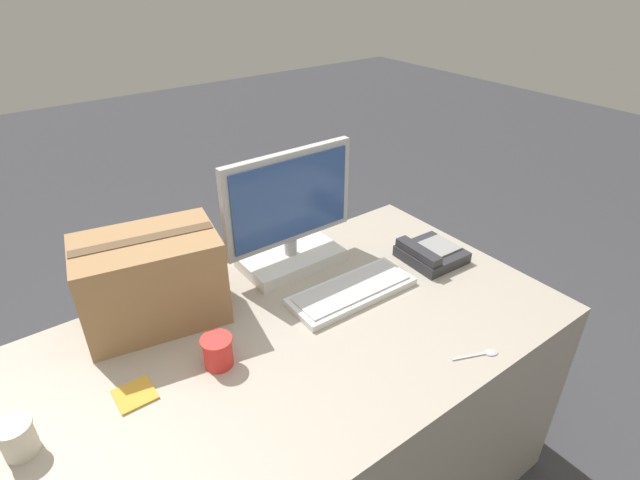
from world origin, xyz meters
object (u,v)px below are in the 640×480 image
desk_phone (430,254)px  paper_cup_left (18,438)px  spoon (484,354)px  cardboard_box (151,280)px  monitor (290,223)px  paper_cup_right (218,351)px  sticky_note_pad (135,395)px  keyboard (352,291)px

desk_phone → paper_cup_left: 1.31m
desk_phone → spoon: bearing=-117.4°
desk_phone → cardboard_box: (-0.90, 0.27, 0.11)m
spoon → cardboard_box: 0.96m
paper_cup_left → monitor: bearing=17.1°
paper_cup_right → sticky_note_pad: 0.22m
monitor → spoon: (0.17, -0.69, -0.16)m
monitor → sticky_note_pad: monitor is taller
monitor → desk_phone: bearing=-33.5°
monitor → desk_phone: monitor is taller
monitor → cardboard_box: (-0.48, -0.00, -0.03)m
monitor → desk_phone: size_ratio=2.36×
keyboard → sticky_note_pad: (-0.70, -0.00, -0.01)m
sticky_note_pad → paper_cup_right: bearing=-7.0°
paper_cup_left → paper_cup_right: (0.47, -0.02, 0.00)m
keyboard → sticky_note_pad: keyboard is taller
sticky_note_pad → paper_cup_left: bearing=-177.5°
keyboard → paper_cup_left: (-0.96, -0.01, 0.03)m
paper_cup_left → sticky_note_pad: (0.25, 0.01, -0.04)m
spoon → cardboard_box: bearing=156.0°
paper_cup_right → spoon: size_ratio=0.65×
monitor → spoon: 0.73m
desk_phone → sticky_note_pad: desk_phone is taller
desk_phone → sticky_note_pad: (-1.06, 0.01, -0.02)m
cardboard_box → desk_phone: bearing=-16.7°
paper_cup_right → sticky_note_pad: paper_cup_right is taller
paper_cup_right → monitor: bearing=34.3°
keyboard → sticky_note_pad: bearing=-178.8°
monitor → desk_phone: 0.51m
keyboard → paper_cup_right: 0.49m
keyboard → spoon: 0.44m
desk_phone → keyboard: bearing=-178.9°
paper_cup_right → spoon: bearing=-33.7°
desk_phone → monitor: bearing=148.9°
keyboard → paper_cup_right: size_ratio=4.80×
spoon → cardboard_box: size_ratio=0.31×
monitor → keyboard: 0.31m
monitor → sticky_note_pad: (-0.65, -0.27, -0.16)m
keyboard → paper_cup_left: 0.96m
keyboard → monitor: bearing=103.2°
keyboard → paper_cup_right: (-0.48, -0.03, 0.03)m
desk_phone → paper_cup_right: bearing=-176.3°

